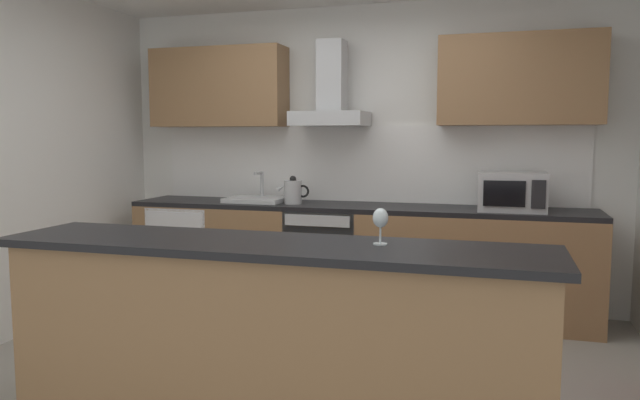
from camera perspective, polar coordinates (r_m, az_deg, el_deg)
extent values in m
cube|color=gray|center=(3.84, -2.47, -16.68)|extent=(5.40, 4.74, 0.02)
cube|color=white|center=(5.41, 4.14, 4.18)|extent=(5.40, 0.12, 2.60)
cube|color=white|center=(5.34, 3.97, 3.40)|extent=(3.74, 0.02, 0.66)
cube|color=olive|center=(5.14, 3.16, -5.68)|extent=(3.87, 0.60, 0.86)
cube|color=black|center=(5.07, 3.18, -0.70)|extent=(3.87, 0.60, 0.04)
cube|color=olive|center=(3.14, -4.75, -12.87)|extent=(2.70, 0.52, 0.91)
cube|color=black|center=(3.02, -4.83, -4.33)|extent=(2.80, 0.64, 0.04)
cube|color=olive|center=(5.63, -9.50, 10.39)|extent=(1.24, 0.32, 0.70)
cube|color=olive|center=(5.07, 18.27, 10.67)|extent=(1.24, 0.32, 0.70)
cube|color=slate|center=(5.17, 0.65, -5.27)|extent=(0.60, 0.56, 0.80)
cube|color=black|center=(4.91, -0.29, -6.64)|extent=(0.50, 0.02, 0.48)
cube|color=#B7BABC|center=(4.84, -0.29, -1.96)|extent=(0.54, 0.02, 0.09)
cylinder|color=#B7BABC|center=(4.83, -0.40, -3.94)|extent=(0.49, 0.02, 0.02)
cube|color=white|center=(5.66, -12.06, -4.77)|extent=(0.58, 0.56, 0.85)
cube|color=silver|center=(5.42, -13.53, -5.30)|extent=(0.55, 0.02, 0.80)
cylinder|color=#B7BABC|center=(5.28, -11.57, -5.07)|extent=(0.02, 0.02, 0.38)
cube|color=#B7BABC|center=(4.87, 17.65, 0.76)|extent=(0.50, 0.36, 0.30)
cube|color=black|center=(4.68, 16.96, 0.58)|extent=(0.30, 0.02, 0.19)
cube|color=black|center=(4.69, 19.89, 0.50)|extent=(0.10, 0.01, 0.21)
cube|color=silver|center=(5.31, -5.99, 0.04)|extent=(0.50, 0.40, 0.04)
cylinder|color=#B7BABC|center=(5.42, -5.49, 1.31)|extent=(0.03, 0.03, 0.26)
cylinder|color=#B7BABC|center=(5.34, -5.82, 2.53)|extent=(0.03, 0.16, 0.03)
cylinder|color=#B7BABC|center=(5.14, -2.56, 0.74)|extent=(0.15, 0.15, 0.20)
sphere|color=black|center=(5.13, -2.57, 1.99)|extent=(0.06, 0.06, 0.06)
cone|color=#B7BABC|center=(5.17, -3.61, 1.21)|extent=(0.09, 0.04, 0.07)
torus|color=black|center=(5.11, -1.61, 0.83)|extent=(0.11, 0.02, 0.11)
cube|color=#B7BABC|center=(5.17, 0.97, 7.65)|extent=(0.62, 0.45, 0.12)
cube|color=#B7BABC|center=(5.24, 1.13, 11.57)|extent=(0.22, 0.22, 0.60)
cylinder|color=silver|center=(2.95, 5.69, -4.13)|extent=(0.07, 0.07, 0.01)
cylinder|color=silver|center=(2.94, 5.70, -3.21)|extent=(0.01, 0.01, 0.09)
ellipsoid|color=silver|center=(2.93, 5.72, -1.68)|extent=(0.08, 0.08, 0.10)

